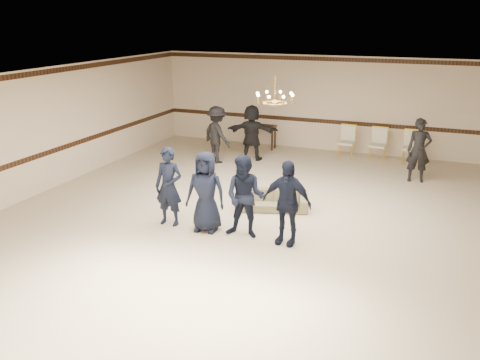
% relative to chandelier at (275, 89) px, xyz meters
% --- Properties ---
extents(room, '(12.01, 14.01, 3.21)m').
position_rel_chandelier_xyz_m(room, '(0.00, -1.00, -1.28)').
color(room, beige).
rests_on(room, ground).
extents(chair_rail, '(12.00, 0.02, 0.14)m').
position_rel_chandelier_xyz_m(chair_rail, '(0.00, 5.99, -1.88)').
color(chair_rail, '#351F10').
rests_on(chair_rail, wall_back).
extents(crown_molding, '(12.00, 0.02, 0.14)m').
position_rel_chandelier_xyz_m(crown_molding, '(0.00, 5.99, 0.21)').
color(crown_molding, '#351F10').
rests_on(crown_molding, wall_back).
extents(chandelier, '(0.94, 0.94, 0.89)m').
position_rel_chandelier_xyz_m(chandelier, '(0.00, 0.00, 0.00)').
color(chandelier, '#B9913B').
rests_on(chandelier, ceiling).
extents(boy_a, '(0.65, 0.43, 1.76)m').
position_rel_chandelier_xyz_m(boy_a, '(-1.80, -1.88, -1.99)').
color(boy_a, black).
rests_on(boy_a, floor).
extents(boy_b, '(0.91, 0.64, 1.76)m').
position_rel_chandelier_xyz_m(boy_b, '(-0.90, -1.88, -1.99)').
color(boy_b, black).
rests_on(boy_b, floor).
extents(boy_c, '(0.89, 0.71, 1.76)m').
position_rel_chandelier_xyz_m(boy_c, '(0.00, -1.88, -1.99)').
color(boy_c, black).
rests_on(boy_c, floor).
extents(boy_d, '(1.06, 0.51, 1.76)m').
position_rel_chandelier_xyz_m(boy_d, '(0.90, -1.88, -1.99)').
color(boy_d, black).
rests_on(boy_d, floor).
extents(settee, '(1.77, 1.09, 0.48)m').
position_rel_chandelier_xyz_m(settee, '(0.06, -0.17, -2.63)').
color(settee, '#838057').
rests_on(settee, floor).
extents(adult_left, '(1.33, 1.14, 1.79)m').
position_rel_chandelier_xyz_m(adult_left, '(-2.90, 3.15, -1.98)').
color(adult_left, black).
rests_on(adult_left, floor).
extents(adult_mid, '(1.73, 0.83, 1.79)m').
position_rel_chandelier_xyz_m(adult_mid, '(-2.00, 3.85, -1.98)').
color(adult_mid, black).
rests_on(adult_mid, floor).
extents(adult_right, '(0.71, 0.52, 1.79)m').
position_rel_chandelier_xyz_m(adult_right, '(3.10, 3.45, -1.98)').
color(adult_right, black).
rests_on(adult_right, floor).
extents(banquet_chair_left, '(0.56, 0.56, 1.05)m').
position_rel_chandelier_xyz_m(banquet_chair_left, '(0.79, 5.19, -2.35)').
color(banquet_chair_left, beige).
rests_on(banquet_chair_left, floor).
extents(banquet_chair_mid, '(0.55, 0.55, 1.05)m').
position_rel_chandelier_xyz_m(banquet_chair_mid, '(1.79, 5.19, -2.35)').
color(banquet_chair_mid, beige).
rests_on(banquet_chair_mid, floor).
extents(banquet_chair_right, '(0.51, 0.51, 1.05)m').
position_rel_chandelier_xyz_m(banquet_chair_right, '(2.79, 5.19, -2.35)').
color(banquet_chair_right, beige).
rests_on(banquet_chair_right, floor).
extents(console_table, '(1.02, 0.48, 0.84)m').
position_rel_chandelier_xyz_m(console_table, '(-2.21, 5.39, -2.46)').
color(console_table, '#311D10').
rests_on(console_table, floor).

